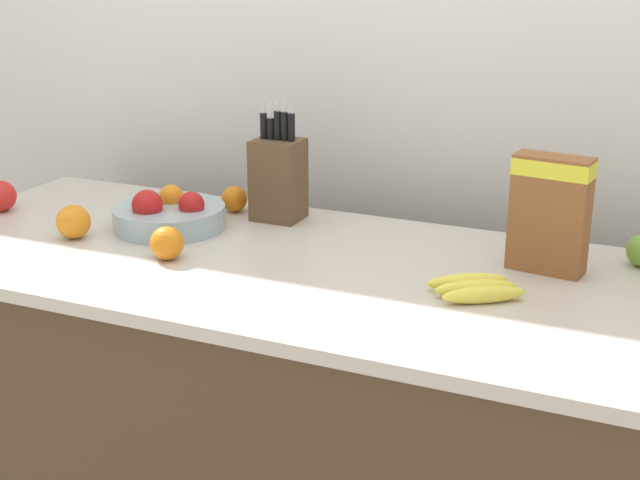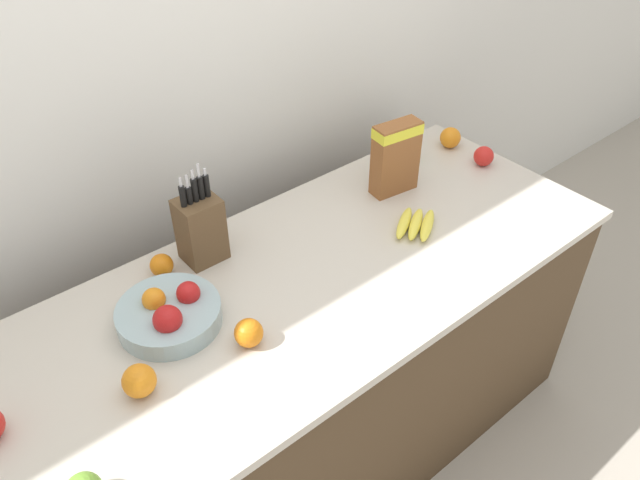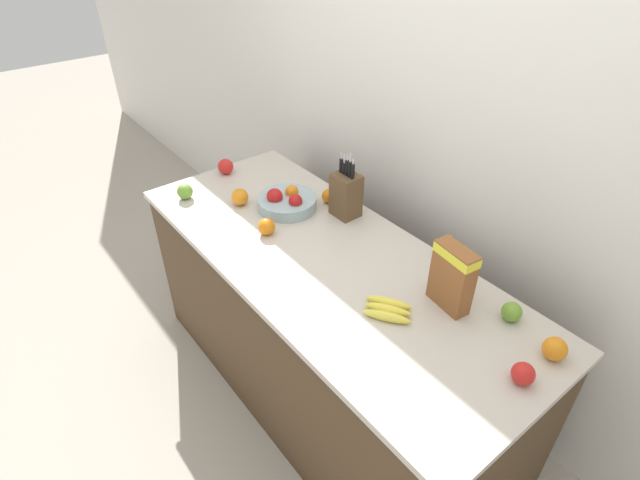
# 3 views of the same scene
# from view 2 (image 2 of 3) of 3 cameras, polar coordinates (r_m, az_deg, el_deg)

# --- Properties ---
(ground_plane) EXTENTS (14.00, 14.00, 0.00)m
(ground_plane) POSITION_cam_2_polar(r_m,az_deg,el_deg) (2.52, -0.62, -18.28)
(ground_plane) COLOR #B2A899
(wall_back) EXTENTS (9.00, 0.06, 2.60)m
(wall_back) POSITION_cam_2_polar(r_m,az_deg,el_deg) (2.06, -12.07, 14.67)
(wall_back) COLOR silver
(wall_back) RESTS_ON ground_plane
(counter) EXTENTS (1.98, 0.80, 0.88)m
(counter) POSITION_cam_2_polar(r_m,az_deg,el_deg) (2.16, -0.70, -11.90)
(counter) COLOR #4C3823
(counter) RESTS_ON ground_plane
(knife_block) EXTENTS (0.12, 0.11, 0.32)m
(knife_block) POSITION_cam_2_polar(r_m,az_deg,el_deg) (1.88, -10.87, 1.06)
(knife_block) COLOR brown
(knife_block) RESTS_ON counter
(cereal_box) EXTENTS (0.17, 0.09, 0.26)m
(cereal_box) POSITION_cam_2_polar(r_m,az_deg,el_deg) (2.15, 6.94, 7.75)
(cereal_box) COLOR brown
(cereal_box) RESTS_ON counter
(fruit_bowl) EXTENTS (0.28, 0.28, 0.11)m
(fruit_bowl) POSITION_cam_2_polar(r_m,az_deg,el_deg) (1.73, -13.60, -6.56)
(fruit_bowl) COLOR #99B2B7
(fruit_bowl) RESTS_ON counter
(banana_bunch) EXTENTS (0.21, 0.18, 0.04)m
(banana_bunch) POSITION_cam_2_polar(r_m,az_deg,el_deg) (2.04, 8.73, 1.45)
(banana_bunch) COLOR yellow
(banana_bunch) RESTS_ON counter
(apple_middle) EXTENTS (0.07, 0.07, 0.07)m
(apple_middle) POSITION_cam_2_polar(r_m,az_deg,el_deg) (2.41, 14.74, 7.43)
(apple_middle) COLOR red
(apple_middle) RESTS_ON counter
(apple_rightmost) EXTENTS (0.07, 0.07, 0.07)m
(apple_rightmost) POSITION_cam_2_polar(r_m,az_deg,el_deg) (2.39, 8.04, 8.13)
(apple_rightmost) COLOR #6B9E33
(apple_rightmost) RESTS_ON counter
(orange_mid_right) EXTENTS (0.08, 0.08, 0.08)m
(orange_mid_right) POSITION_cam_2_polar(r_m,az_deg,el_deg) (1.64, -6.54, -8.43)
(orange_mid_right) COLOR orange
(orange_mid_right) RESTS_ON counter
(orange_near_bowl) EXTENTS (0.08, 0.08, 0.08)m
(orange_near_bowl) POSITION_cam_2_polar(r_m,az_deg,el_deg) (2.50, 11.83, 9.15)
(orange_near_bowl) COLOR orange
(orange_near_bowl) RESTS_ON counter
(orange_by_cereal) EXTENTS (0.07, 0.07, 0.07)m
(orange_by_cereal) POSITION_cam_2_polar(r_m,az_deg,el_deg) (1.89, -14.28, -2.24)
(orange_by_cereal) COLOR orange
(orange_by_cereal) RESTS_ON counter
(orange_back_center) EXTENTS (0.08, 0.08, 0.08)m
(orange_back_center) POSITION_cam_2_polar(r_m,az_deg,el_deg) (1.58, -16.20, -12.26)
(orange_back_center) COLOR orange
(orange_back_center) RESTS_ON counter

